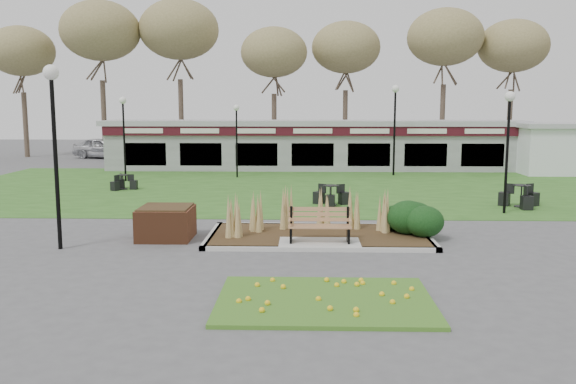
{
  "coord_description": "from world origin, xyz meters",
  "views": [
    {
      "loc": [
        -0.38,
        -16.1,
        3.85
      ],
      "look_at": [
        -0.92,
        2.0,
        1.23
      ],
      "focal_mm": 38.0,
      "sensor_mm": 36.0,
      "label": 1
    }
  ],
  "objects_px": {
    "lamp_post_mid_left": "(53,116)",
    "car_silver": "(103,148)",
    "bistro_set_c": "(521,200)",
    "bistro_set_a": "(123,184)",
    "service_hut": "(557,148)",
    "lamp_post_far_right": "(395,110)",
    "brick_planter": "(166,222)",
    "food_pavilion": "(312,145)",
    "lamp_post_mid_right": "(237,125)",
    "lamp_post_near_right": "(509,125)",
    "bistro_set_b": "(331,199)",
    "lamp_post_far_left": "(123,120)",
    "car_black": "(188,153)",
    "park_bench": "(320,225)"
  },
  "relations": [
    {
      "from": "lamp_post_far_left",
      "to": "lamp_post_mid_left",
      "type": "bearing_deg",
      "value": -80.21
    },
    {
      "from": "brick_planter",
      "to": "service_hut",
      "type": "relative_size",
      "value": 0.34
    },
    {
      "from": "lamp_post_mid_left",
      "to": "car_silver",
      "type": "distance_m",
      "value": 28.59
    },
    {
      "from": "lamp_post_far_right",
      "to": "bistro_set_a",
      "type": "distance_m",
      "value": 14.73
    },
    {
      "from": "lamp_post_far_left",
      "to": "lamp_post_far_right",
      "type": "bearing_deg",
      "value": 12.15
    },
    {
      "from": "lamp_post_mid_left",
      "to": "lamp_post_mid_right",
      "type": "height_order",
      "value": "lamp_post_mid_left"
    },
    {
      "from": "food_pavilion",
      "to": "car_black",
      "type": "distance_m",
      "value": 8.59
    },
    {
      "from": "brick_planter",
      "to": "lamp_post_near_right",
      "type": "bearing_deg",
      "value": 21.66
    },
    {
      "from": "bistro_set_a",
      "to": "bistro_set_c",
      "type": "height_order",
      "value": "bistro_set_c"
    },
    {
      "from": "brick_planter",
      "to": "food_pavilion",
      "type": "height_order",
      "value": "food_pavilion"
    },
    {
      "from": "lamp_post_far_right",
      "to": "bistro_set_b",
      "type": "relative_size",
      "value": 3.37
    },
    {
      "from": "service_hut",
      "to": "lamp_post_far_right",
      "type": "relative_size",
      "value": 0.91
    },
    {
      "from": "brick_planter",
      "to": "lamp_post_mid_left",
      "type": "relative_size",
      "value": 0.31
    },
    {
      "from": "car_black",
      "to": "brick_planter",
      "type": "bearing_deg",
      "value": -149.97
    },
    {
      "from": "lamp_post_near_right",
      "to": "lamp_post_mid_right",
      "type": "height_order",
      "value": "lamp_post_near_right"
    },
    {
      "from": "lamp_post_mid_left",
      "to": "lamp_post_mid_right",
      "type": "bearing_deg",
      "value": 79.64
    },
    {
      "from": "food_pavilion",
      "to": "service_hut",
      "type": "bearing_deg",
      "value": -8.27
    },
    {
      "from": "brick_planter",
      "to": "lamp_post_near_right",
      "type": "distance_m",
      "value": 12.2
    },
    {
      "from": "lamp_post_far_right",
      "to": "bistro_set_c",
      "type": "height_order",
      "value": "lamp_post_far_right"
    },
    {
      "from": "brick_planter",
      "to": "lamp_post_far_right",
      "type": "xyz_separation_m",
      "value": [
        8.79,
        16.0,
        3.07
      ]
    },
    {
      "from": "lamp_post_near_right",
      "to": "lamp_post_far_right",
      "type": "xyz_separation_m",
      "value": [
        -2.27,
        11.61,
        0.41
      ]
    },
    {
      "from": "lamp_post_far_left",
      "to": "car_silver",
      "type": "height_order",
      "value": "lamp_post_far_left"
    },
    {
      "from": "park_bench",
      "to": "lamp_post_far_left",
      "type": "height_order",
      "value": "lamp_post_far_left"
    },
    {
      "from": "lamp_post_mid_right",
      "to": "bistro_set_b",
      "type": "relative_size",
      "value": 2.65
    },
    {
      "from": "car_black",
      "to": "park_bench",
      "type": "bearing_deg",
      "value": -139.88
    },
    {
      "from": "park_bench",
      "to": "car_black",
      "type": "xyz_separation_m",
      "value": [
        -8.0,
        22.73,
        0.12
      ]
    },
    {
      "from": "park_bench",
      "to": "lamp_post_mid_left",
      "type": "height_order",
      "value": "lamp_post_mid_left"
    },
    {
      "from": "lamp_post_mid_right",
      "to": "car_silver",
      "type": "relative_size",
      "value": 0.87
    },
    {
      "from": "lamp_post_mid_left",
      "to": "bistro_set_a",
      "type": "height_order",
      "value": "lamp_post_mid_left"
    },
    {
      "from": "lamp_post_mid_left",
      "to": "car_black",
      "type": "bearing_deg",
      "value": 92.55
    },
    {
      "from": "brick_planter",
      "to": "service_hut",
      "type": "bearing_deg",
      "value": 43.52
    },
    {
      "from": "lamp_post_mid_right",
      "to": "bistro_set_b",
      "type": "height_order",
      "value": "lamp_post_mid_right"
    },
    {
      "from": "brick_planter",
      "to": "car_black",
      "type": "bearing_deg",
      "value": 99.3
    },
    {
      "from": "lamp_post_mid_left",
      "to": "lamp_post_near_right",
      "type": "bearing_deg",
      "value": 22.78
    },
    {
      "from": "lamp_post_near_right",
      "to": "lamp_post_far_right",
      "type": "bearing_deg",
      "value": 101.08
    },
    {
      "from": "lamp_post_mid_left",
      "to": "bistro_set_a",
      "type": "relative_size",
      "value": 3.88
    },
    {
      "from": "service_hut",
      "to": "lamp_post_far_left",
      "type": "distance_m",
      "value": 23.34
    },
    {
      "from": "lamp_post_mid_left",
      "to": "park_bench",
      "type": "bearing_deg",
      "value": 4.74
    },
    {
      "from": "lamp_post_far_right",
      "to": "car_silver",
      "type": "xyz_separation_m",
      "value": [
        -19.26,
        10.0,
        -2.8
      ]
    },
    {
      "from": "lamp_post_far_right",
      "to": "service_hut",
      "type": "bearing_deg",
      "value": 6.27
    },
    {
      "from": "lamp_post_near_right",
      "to": "lamp_post_mid_left",
      "type": "xyz_separation_m",
      "value": [
        -13.63,
        -5.72,
        0.41
      ]
    },
    {
      "from": "bistro_set_c",
      "to": "bistro_set_a",
      "type": "bearing_deg",
      "value": 165.29
    },
    {
      "from": "service_hut",
      "to": "bistro_set_a",
      "type": "height_order",
      "value": "service_hut"
    },
    {
      "from": "park_bench",
      "to": "service_hut",
      "type": "xyz_separation_m",
      "value": [
        13.5,
        17.75,
        0.86
      ]
    },
    {
      "from": "park_bench",
      "to": "lamp_post_near_right",
      "type": "xyz_separation_m",
      "value": [
        6.66,
        5.15,
        2.54
      ]
    },
    {
      "from": "bistro_set_a",
      "to": "bistro_set_b",
      "type": "xyz_separation_m",
      "value": [
        9.25,
        -4.1,
        0.03
      ]
    },
    {
      "from": "lamp_post_mid_left",
      "to": "car_black",
      "type": "xyz_separation_m",
      "value": [
        -1.04,
        23.31,
        -2.83
      ]
    },
    {
      "from": "brick_planter",
      "to": "lamp_post_mid_right",
      "type": "xyz_separation_m",
      "value": [
        0.39,
        14.79,
        2.31
      ]
    },
    {
      "from": "bistro_set_a",
      "to": "bistro_set_c",
      "type": "relative_size",
      "value": 0.8
    },
    {
      "from": "car_silver",
      "to": "bistro_set_a",
      "type": "bearing_deg",
      "value": -141.29
    }
  ]
}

